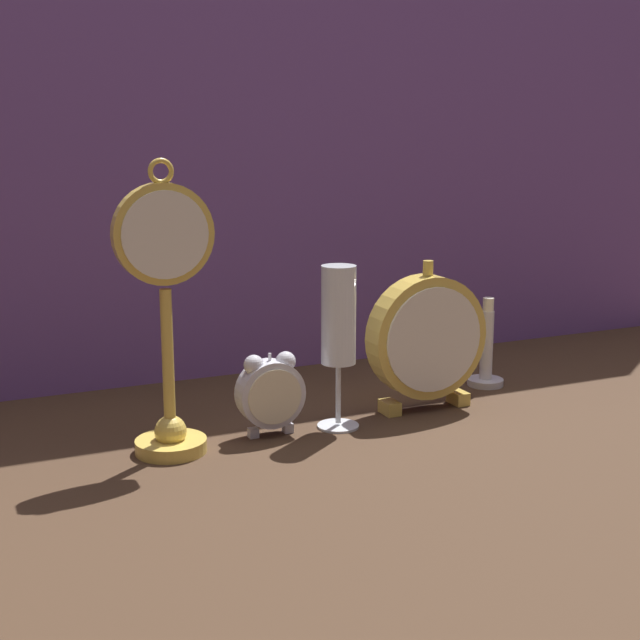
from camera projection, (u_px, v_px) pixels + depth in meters
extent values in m
plane|color=#422D1E|center=(346.00, 432.00, 1.14)|extent=(4.00, 4.00, 0.00)
cube|color=#6B478E|center=(253.00, 122.00, 1.34)|extent=(1.78, 0.01, 0.78)
cylinder|color=gold|center=(171.00, 446.00, 1.07)|extent=(0.09, 0.09, 0.02)
sphere|color=gold|center=(171.00, 431.00, 1.06)|extent=(0.04, 0.04, 0.04)
cylinder|color=gold|center=(168.00, 365.00, 1.05)|extent=(0.01, 0.01, 0.18)
cylinder|color=gold|center=(163.00, 234.00, 1.01)|extent=(0.12, 0.02, 0.12)
cylinder|color=silver|center=(165.00, 235.00, 1.00)|extent=(0.10, 0.00, 0.10)
torus|color=gold|center=(161.00, 171.00, 1.00)|extent=(0.03, 0.01, 0.03)
cube|color=silver|center=(253.00, 433.00, 1.12)|extent=(0.01, 0.01, 0.01)
cube|color=silver|center=(288.00, 428.00, 1.14)|extent=(0.01, 0.01, 0.01)
cylinder|color=silver|center=(270.00, 393.00, 1.12)|extent=(0.09, 0.03, 0.09)
cylinder|color=beige|center=(275.00, 397.00, 1.10)|extent=(0.07, 0.00, 0.07)
sphere|color=silver|center=(254.00, 365.00, 1.10)|extent=(0.03, 0.03, 0.03)
sphere|color=silver|center=(286.00, 361.00, 1.12)|extent=(0.03, 0.03, 0.03)
cylinder|color=silver|center=(270.00, 359.00, 1.11)|extent=(0.00, 0.00, 0.02)
cube|color=gold|center=(390.00, 407.00, 1.21)|extent=(0.02, 0.03, 0.02)
cube|color=gold|center=(458.00, 398.00, 1.25)|extent=(0.02, 0.03, 0.02)
cylinder|color=gold|center=(426.00, 337.00, 1.21)|extent=(0.17, 0.04, 0.17)
cylinder|color=silver|center=(434.00, 340.00, 1.19)|extent=(0.14, 0.00, 0.14)
cylinder|color=gold|center=(428.00, 268.00, 1.19)|extent=(0.01, 0.01, 0.02)
cylinder|color=silver|center=(341.00, 424.00, 1.16)|extent=(0.05, 0.05, 0.01)
cylinder|color=silver|center=(341.00, 393.00, 1.15)|extent=(0.01, 0.01, 0.08)
cylinder|color=white|center=(341.00, 315.00, 1.13)|extent=(0.04, 0.04, 0.13)
cylinder|color=beige|center=(341.00, 332.00, 1.13)|extent=(0.04, 0.04, 0.08)
cylinder|color=silver|center=(485.00, 382.00, 1.34)|extent=(0.05, 0.05, 0.01)
cylinder|color=silver|center=(487.00, 345.00, 1.33)|extent=(0.02, 0.02, 0.10)
cylinder|color=silver|center=(488.00, 304.00, 1.32)|extent=(0.02, 0.02, 0.02)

